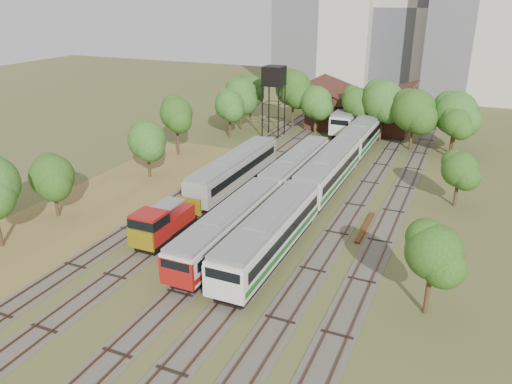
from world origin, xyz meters
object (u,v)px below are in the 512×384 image
at_px(railcar_red_set, 267,193).
at_px(railcar_green_set, 329,171).
at_px(water_tower, 274,78).
at_px(shunter_locomotive, 161,224).

height_order(railcar_red_set, railcar_green_set, railcar_green_set).
bearing_deg(railcar_red_set, water_tower, 110.73).
distance_m(railcar_red_set, water_tower, 29.80).
relative_size(railcar_green_set, shunter_locomotive, 6.43).
distance_m(shunter_locomotive, water_tower, 38.16).
bearing_deg(railcar_red_set, shunter_locomotive, -120.62).
bearing_deg(water_tower, railcar_green_set, -52.55).
bearing_deg(water_tower, shunter_locomotive, -83.50).
bearing_deg(shunter_locomotive, railcar_green_set, 61.75).
distance_m(railcar_green_set, water_tower, 24.42).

